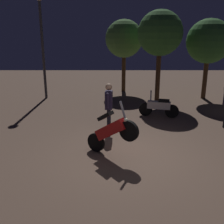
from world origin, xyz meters
TOP-DOWN VIEW (x-y plane):
  - ground_plane at (0.00, 0.00)m, footprint 40.00×40.00m
  - motorcycle_red_foreground at (-0.48, 0.00)m, footprint 1.43×1.02m
  - motorcycle_white_parked_left at (1.50, 3.73)m, footprint 1.62×0.56m
  - person_bystander_far at (-0.58, 1.97)m, footprint 0.27×0.67m
  - streetlamp_near at (-4.13, 7.28)m, footprint 0.36×0.36m
  - tree_left_bg at (1.92, 6.62)m, footprint 2.24×2.24m
  - tree_center_bg at (0.26, 9.20)m, footprint 2.23×2.23m
  - tree_right_bg at (4.59, 7.20)m, footprint 2.30×2.30m

SIDE VIEW (x-z plane):
  - ground_plane at x=0.00m, z-range 0.00..0.00m
  - motorcycle_white_parked_left at x=1.50m, z-range -0.12..0.99m
  - motorcycle_red_foreground at x=-0.48m, z-range -0.07..1.56m
  - person_bystander_far at x=-0.58m, z-range 0.17..1.90m
  - tree_right_bg at x=4.59m, z-range 0.93..5.13m
  - tree_center_bg at x=0.26m, z-range 1.01..5.30m
  - streetlamp_near at x=-4.13m, z-range 0.69..6.07m
  - tree_left_bg at x=1.92m, z-range 1.14..5.70m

